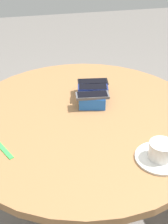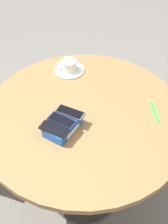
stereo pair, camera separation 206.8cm
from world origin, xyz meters
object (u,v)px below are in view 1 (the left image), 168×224
coffee_cup (162,150)px  lanyard_strap (2,148)px  phone_navy (93,88)px  phone_box (92,94)px  phone_black (93,82)px  phone_gray (92,95)px  saucer (160,158)px  round_table (84,139)px

coffee_cup → lanyard_strap: 0.55m
phone_navy → coffee_cup: bearing=17.4°
phone_box → phone_black: (-0.06, 0.02, 0.03)m
phone_gray → saucer: 0.40m
coffee_cup → saucer: bearing=-72.4°
phone_gray → lanyard_strap: (0.20, -0.37, -0.06)m
phone_navy → phone_gray: 0.06m
phone_gray → phone_navy: bearing=164.8°
phone_navy → phone_gray: same height
phone_black → phone_gray: (0.12, -0.03, 0.00)m
phone_navy → lanyard_strap: size_ratio=0.95×
phone_navy → saucer: phone_navy is taller
coffee_cup → lanyard_strap: bearing=-107.8°
phone_black → coffee_cup: bearing=13.9°
round_table → phone_gray: size_ratio=7.13×
phone_navy → saucer: size_ratio=0.83×
phone_black → phone_navy: (0.06, -0.01, 0.00)m
phone_navy → lanyard_strap: 0.47m
saucer → coffee_cup: bearing=107.6°
saucer → round_table: bearing=-147.2°
coffee_cup → phone_black: bearing=-166.1°
round_table → phone_black: size_ratio=7.22×
phone_box → phone_gray: (0.06, -0.01, 0.03)m
phone_box → lanyard_strap: size_ratio=1.37×
phone_gray → coffee_cup: bearing=22.4°
phone_box → phone_gray: bearing=-11.7°
phone_navy → round_table: bearing=-28.2°
phone_box → saucer: 0.45m
saucer → lanyard_strap: (-0.17, -0.52, -0.00)m
saucer → lanyard_strap: size_ratio=1.15×
round_table → phone_gray: 0.19m
phone_black → saucer: phone_black is taller
phone_gray → coffee_cup: coffee_cup is taller
round_table → saucer: size_ratio=6.08×
phone_box → round_table: bearing=-26.8°
saucer → phone_gray: bearing=-158.0°
phone_black → phone_gray: phone_gray is taller
round_table → phone_gray: phone_gray is taller
coffee_cup → phone_gray: bearing=-157.6°
phone_black → phone_navy: size_ratio=1.02×
phone_box → saucer: bearing=17.6°
round_table → lanyard_strap: lanyard_strap is taller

